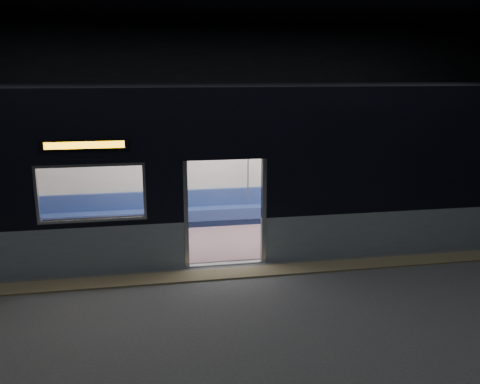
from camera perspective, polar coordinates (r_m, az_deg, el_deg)
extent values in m
cube|color=#47494C|center=(8.93, -0.56, -10.59)|extent=(24.00, 14.00, 0.01)
cube|color=black|center=(15.12, -5.19, 9.12)|extent=(24.00, 0.04, 5.00)
cube|color=#8C7F59|center=(9.42, -1.15, -9.13)|extent=(22.80, 0.50, 0.03)
cube|color=#8F9CAA|center=(11.48, 23.09, -3.75)|extent=(8.30, 0.12, 0.90)
cube|color=black|center=(11.14, 23.84, 4.15)|extent=(8.30, 0.12, 2.30)
cube|color=black|center=(9.25, -1.74, 7.20)|extent=(1.40, 0.12, 1.15)
cube|color=#B7BABC|center=(9.48, -6.10, -2.58)|extent=(0.08, 0.14, 2.05)
cube|color=#B7BABC|center=(9.70, 2.66, -2.15)|extent=(0.08, 0.14, 2.05)
cube|color=black|center=(9.16, -17.04, 5.07)|extent=(1.50, 0.04, 0.18)
cube|color=#FFA507|center=(9.15, -17.04, 5.07)|extent=(1.34, 0.03, 0.12)
cube|color=beige|center=(12.22, -3.76, 3.87)|extent=(18.00, 0.12, 3.20)
cube|color=black|center=(10.63, -2.97, 11.52)|extent=(18.00, 3.00, 0.15)
cube|color=#886369|center=(11.22, -2.76, -5.33)|extent=(17.76, 2.76, 0.04)
cube|color=beige|center=(10.70, -2.91, 6.56)|extent=(17.76, 2.76, 0.10)
cube|color=navy|center=(12.22, -3.48, -2.66)|extent=(11.00, 0.48, 0.41)
cube|color=navy|center=(12.29, -3.62, -0.60)|extent=(11.00, 0.10, 0.40)
cube|color=#78575E|center=(10.21, -20.72, -6.82)|extent=(4.40, 0.48, 0.41)
cube|color=#78575E|center=(11.08, 15.26, -4.84)|extent=(4.40, 0.48, 0.41)
cylinder|color=silver|center=(9.73, -7.49, -1.32)|extent=(0.04, 0.04, 2.26)
cylinder|color=silver|center=(11.93, -8.09, 1.42)|extent=(0.04, 0.04, 2.26)
cylinder|color=silver|center=(10.00, 3.44, -0.82)|extent=(0.04, 0.04, 2.26)
cylinder|color=silver|center=(12.15, 0.90, 1.77)|extent=(0.04, 0.04, 2.26)
cylinder|color=silver|center=(11.82, -3.58, 5.25)|extent=(11.00, 0.03, 0.03)
cube|color=black|center=(13.15, 15.54, -0.71)|extent=(0.16, 0.43, 0.15)
cube|color=black|center=(13.24, 16.29, -0.67)|extent=(0.16, 0.43, 0.15)
cylinder|color=black|center=(13.05, 15.84, -2.06)|extent=(0.10, 0.10, 0.43)
cylinder|color=black|center=(13.13, 16.59, -2.01)|extent=(0.10, 0.10, 0.43)
cube|color=pink|center=(13.35, 15.59, -0.43)|extent=(0.36, 0.20, 0.18)
cylinder|color=pink|center=(13.30, 15.63, 0.93)|extent=(0.40, 0.40, 0.47)
sphere|color=tan|center=(13.22, 15.75, 2.34)|extent=(0.19, 0.19, 0.19)
sphere|color=black|center=(13.24, 15.69, 2.53)|extent=(0.20, 0.20, 0.20)
cube|color=black|center=(13.10, 16.05, -0.21)|extent=(0.27, 0.25, 0.12)
cube|color=white|center=(12.89, 10.17, 3.63)|extent=(1.00, 0.03, 0.65)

